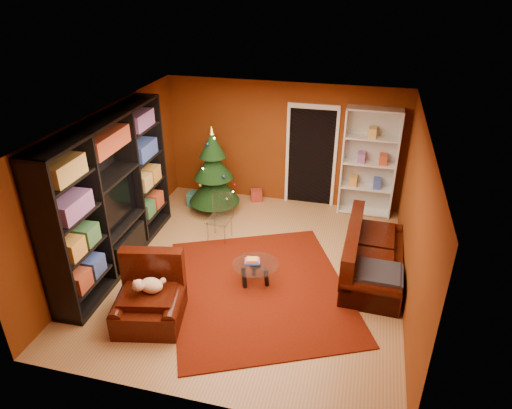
% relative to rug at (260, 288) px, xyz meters
% --- Properties ---
extents(floor, '(5.00, 5.50, 0.05)m').
position_rel_rug_xyz_m(floor, '(-0.29, 0.48, -0.03)').
color(floor, '#9C6B3D').
rests_on(floor, ground).
extents(ceiling, '(5.00, 5.50, 0.05)m').
position_rel_rug_xyz_m(ceiling, '(-0.29, 0.48, 2.62)').
color(ceiling, silver).
rests_on(ceiling, wall_back).
extents(wall_back, '(5.00, 0.05, 2.60)m').
position_rel_rug_xyz_m(wall_back, '(-0.29, 3.26, 1.29)').
color(wall_back, maroon).
rests_on(wall_back, ground).
extents(wall_left, '(0.05, 5.50, 2.60)m').
position_rel_rug_xyz_m(wall_left, '(-2.81, 0.48, 1.29)').
color(wall_left, maroon).
rests_on(wall_left, ground).
extents(wall_right, '(0.05, 5.50, 2.60)m').
position_rel_rug_xyz_m(wall_right, '(2.24, 0.48, 1.29)').
color(wall_right, maroon).
rests_on(wall_right, ground).
extents(doorway, '(1.06, 0.60, 2.16)m').
position_rel_rug_xyz_m(doorway, '(0.31, 3.21, 1.04)').
color(doorway, black).
rests_on(doorway, floor).
extents(rug, '(3.78, 4.01, 0.02)m').
position_rel_rug_xyz_m(rug, '(0.00, 0.00, 0.00)').
color(rug, '#571305').
rests_on(rug, floor).
extents(media_unit, '(0.60, 3.35, 2.56)m').
position_rel_rug_xyz_m(media_unit, '(-2.56, 0.19, 1.27)').
color(media_unit, black).
rests_on(media_unit, floor).
extents(christmas_tree, '(1.37, 1.37, 1.87)m').
position_rel_rug_xyz_m(christmas_tree, '(-1.56, 2.37, 0.90)').
color(christmas_tree, black).
rests_on(christmas_tree, floor).
extents(gift_box_teal, '(0.31, 0.31, 0.29)m').
position_rel_rug_xyz_m(gift_box_teal, '(-2.06, 2.51, 0.13)').
color(gift_box_teal, '#277770').
rests_on(gift_box_teal, floor).
extents(gift_box_red, '(0.31, 0.31, 0.24)m').
position_rel_rug_xyz_m(gift_box_red, '(-0.82, 3.04, 0.11)').
color(gift_box_red, maroon).
rests_on(gift_box_red, floor).
extents(white_bookshelf, '(1.07, 0.40, 2.29)m').
position_rel_rug_xyz_m(white_bookshelf, '(1.50, 3.05, 1.11)').
color(white_bookshelf, white).
rests_on(white_bookshelf, floor).
extents(armchair, '(1.21, 1.21, 0.80)m').
position_rel_rug_xyz_m(armchair, '(-1.37, -1.10, 0.39)').
color(armchair, black).
rests_on(armchair, rug).
extents(dog, '(0.45, 0.38, 0.26)m').
position_rel_rug_xyz_m(dog, '(-1.33, -1.04, 0.58)').
color(dog, beige).
rests_on(dog, armchair).
extents(sofa, '(0.98, 2.06, 0.87)m').
position_rel_rug_xyz_m(sofa, '(1.73, 0.84, 0.43)').
color(sofa, black).
rests_on(sofa, rug).
extents(coffee_table, '(0.90, 0.90, 0.47)m').
position_rel_rug_xyz_m(coffee_table, '(-0.11, 0.13, 0.19)').
color(coffee_table, gray).
rests_on(coffee_table, rug).
extents(acrylic_chair, '(0.45, 0.49, 0.82)m').
position_rel_rug_xyz_m(acrylic_chair, '(-1.10, 1.30, 0.40)').
color(acrylic_chair, '#66605B').
rests_on(acrylic_chair, rug).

